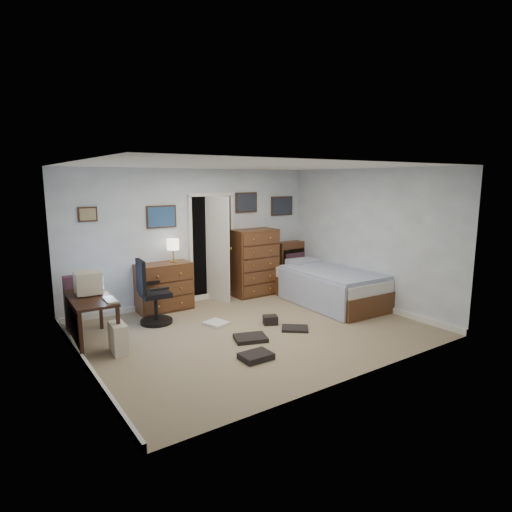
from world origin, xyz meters
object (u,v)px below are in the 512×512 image
Objects in this scene: bed at (329,286)px; office_chair at (152,299)px; tall_dresser at (254,262)px; computer_desk at (85,309)px; low_dresser at (164,287)px.

office_chair is at bearing 169.11° from bed.
computer_desk is at bearing -165.46° from tall_dresser.
office_chair is 1.12× the size of low_dresser.
low_dresser is (0.45, 0.60, 0.01)m from office_chair.
tall_dresser is at bearing 18.73° from office_chair.
computer_desk is at bearing -148.68° from low_dresser.
tall_dresser reaches higher than computer_desk.
office_chair is 0.48× the size of bed.
low_dresser is at bearing 156.05° from bed.
low_dresser is at bearing 179.37° from tall_dresser.
office_chair is 2.44m from tall_dresser.
computer_desk is at bearing 176.56° from bed.
low_dresser is 1.92m from tall_dresser.
tall_dresser is (1.91, -0.02, 0.24)m from low_dresser.
tall_dresser is 1.58m from bed.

